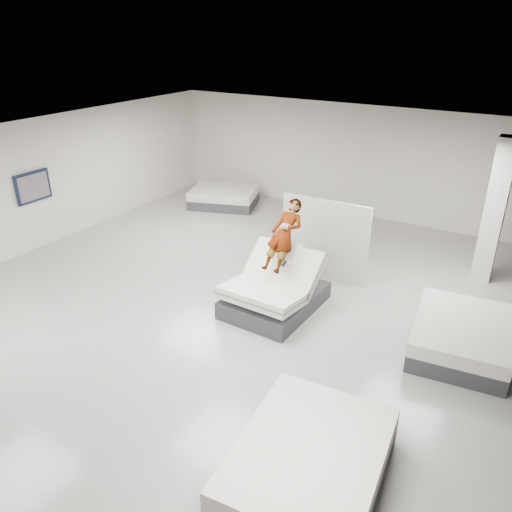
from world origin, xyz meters
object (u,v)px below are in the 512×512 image
object	(u,v)px
flat_bed_right_near	(309,466)
column	(494,212)
person	(284,247)
remote	(284,264)
divider_panel	(324,240)
flat_bed_right_far	(461,337)
flat_bed_left_far	(224,197)
wall_poster	(33,187)
hero_bed	(274,291)

from	to	relation	value
flat_bed_right_near	column	bearing A→B (deg)	82.79
person	remote	world-z (taller)	person
divider_panel	flat_bed_right_far	world-z (taller)	divider_panel
person	remote	xyz separation A→B (m)	(0.21, -0.36, -0.16)
flat_bed_left_far	column	size ratio (longest dim) A/B	0.73
person	flat_bed_left_far	size ratio (longest dim) A/B	0.66
flat_bed_right_near	column	world-z (taller)	column
person	wall_poster	bearing A→B (deg)	-171.78
flat_bed_right_far	flat_bed_left_far	distance (m)	8.95
hero_bed	flat_bed_left_far	xyz separation A→B (m)	(-4.43, 4.63, -0.12)
flat_bed_left_far	wall_poster	distance (m)	5.64
divider_panel	flat_bed_right_near	world-z (taller)	divider_panel
remote	flat_bed_right_near	xyz separation A→B (m)	(2.24, -3.45, -0.76)
person	column	world-z (taller)	column
person	divider_panel	bearing A→B (deg)	82.39
hero_bed	divider_panel	bearing A→B (deg)	82.03
hero_bed	flat_bed_right_near	xyz separation A→B (m)	(2.45, -3.48, -0.07)
hero_bed	flat_bed_left_far	distance (m)	6.41
hero_bed	flat_bed_left_far	world-z (taller)	hero_bed
remote	divider_panel	bearing A→B (deg)	90.82
divider_panel	hero_bed	bearing A→B (deg)	-99.15
flat_bed_right_far	column	xyz separation A→B (m)	(-0.14, 3.13, 1.31)
divider_panel	flat_bed_right_far	xyz separation A→B (m)	(3.24, -1.32, -0.63)
divider_panel	flat_bed_left_far	world-z (taller)	divider_panel
hero_bed	flat_bed_left_far	bearing A→B (deg)	133.80
person	flat_bed_left_far	xyz separation A→B (m)	(-4.44, 4.29, -0.97)
hero_bed	remote	distance (m)	0.72
hero_bed	remote	world-z (taller)	hero_bed
hero_bed	flat_bed_right_near	bearing A→B (deg)	-54.80
flat_bed_right_near	hero_bed	bearing A→B (deg)	125.20
person	divider_panel	distance (m)	1.50
remote	flat_bed_left_far	xyz separation A→B (m)	(-4.65, 4.65, -0.81)
column	flat_bed_right_far	bearing A→B (deg)	-87.46
hero_bed	column	bearing A→B (deg)	46.94
divider_panel	flat_bed_left_far	distance (m)	5.52
flat_bed_right_near	remote	bearing A→B (deg)	122.92
remote	column	size ratio (longest dim) A/B	0.04
flat_bed_right_near	flat_bed_left_far	world-z (taller)	flat_bed_right_near
flat_bed_right_near	person	bearing A→B (deg)	122.69
hero_bed	divider_panel	distance (m)	1.87
hero_bed	flat_bed_right_far	bearing A→B (deg)	7.46
remote	flat_bed_left_far	bearing A→B (deg)	136.77
flat_bed_right_near	column	distance (m)	7.23
person	divider_panel	size ratio (longest dim) A/B	0.76
divider_panel	wall_poster	world-z (taller)	wall_poster
hero_bed	wall_poster	world-z (taller)	wall_poster
remote	wall_poster	xyz separation A→B (m)	(-6.80, -0.39, 0.52)
column	divider_panel	bearing A→B (deg)	-149.77
divider_panel	flat_bed_right_near	bearing A→B (deg)	-68.41
hero_bed	wall_poster	xyz separation A→B (m)	(-6.59, -0.42, 1.21)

